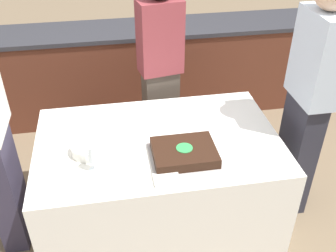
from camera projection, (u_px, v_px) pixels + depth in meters
The scene contains 11 objects.
ground_plane at pixel (160, 216), 3.02m from camera, with size 14.00×14.00×0.00m, color #7A664C.
back_counter at pixel (135, 70), 4.05m from camera, with size 4.40×0.58×0.92m.
dining_table at pixel (159, 180), 2.81m from camera, with size 1.61×1.03×0.73m.
cake at pixel (184, 153), 2.44m from camera, with size 0.43×0.35×0.07m.
plate_stack at pixel (89, 148), 2.47m from camera, with size 0.22×0.22×0.07m.
wine_glass at pixel (93, 155), 2.29m from camera, with size 0.07×0.07×0.17m.
side_plate_near_cake at pixel (167, 129), 2.70m from camera, with size 0.21×0.21×0.00m.
side_plate_right_edge at pixel (233, 139), 2.61m from camera, with size 0.21×0.21×0.00m.
utensil_pile at pixel (167, 179), 2.27m from camera, with size 0.15×0.11×0.02m.
person_cutting_cake at pixel (160, 70), 3.14m from camera, with size 0.36×0.26×1.65m.
person_seated_right at pixel (309, 100), 2.64m from camera, with size 0.23×0.38×1.76m.
Camera 1 is at (-0.30, -2.08, 2.28)m, focal length 42.00 mm.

